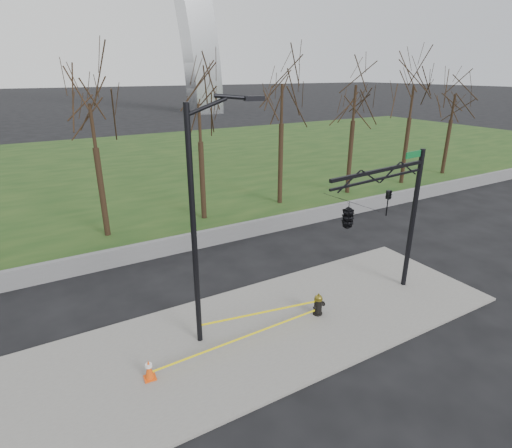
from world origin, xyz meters
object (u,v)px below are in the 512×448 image
fire_hydrant (318,305)px  traffic_cone (149,369)px  street_light (200,214)px  traffic_signal_mast (363,211)px

fire_hydrant → traffic_cone: (-6.55, -0.19, -0.07)m
traffic_cone → street_light: bearing=22.7°
fire_hydrant → traffic_signal_mast: (1.44, -0.39, 3.64)m
traffic_signal_mast → fire_hydrant: bearing=158.9°
traffic_cone → traffic_signal_mast: (8.00, -0.20, 3.71)m
fire_hydrant → traffic_cone: 6.56m
traffic_cone → traffic_signal_mast: size_ratio=0.11×
fire_hydrant → street_light: bearing=167.0°
fire_hydrant → traffic_signal_mast: 3.93m
traffic_cone → traffic_signal_mast: bearing=-1.4°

